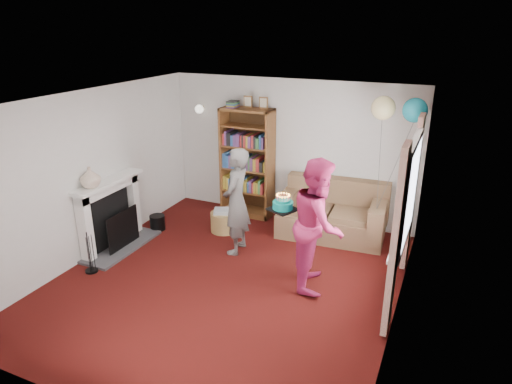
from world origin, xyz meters
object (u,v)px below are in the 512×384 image
at_px(bookcase, 248,164).
at_px(sofa, 333,215).
at_px(birthday_cake, 283,205).
at_px(person_striped, 236,202).
at_px(person_magenta, 318,224).

xyz_separation_m(bookcase, sofa, (1.68, -0.23, -0.63)).
bearing_deg(birthday_cake, person_striped, 155.00).
distance_m(person_striped, birthday_cake, 1.04).
relative_size(person_magenta, birthday_cake, 5.40).
distance_m(bookcase, person_striped, 1.52).
xyz_separation_m(bookcase, person_striped, (0.48, -1.44, -0.14)).
bearing_deg(sofa, birthday_cake, -104.20).
height_order(sofa, person_striped, person_striped).
relative_size(sofa, person_striped, 1.04).
xyz_separation_m(person_striped, birthday_cake, (0.91, -0.43, 0.25)).
xyz_separation_m(bookcase, person_magenta, (1.89, -1.86, -0.07)).
distance_m(bookcase, birthday_cake, 2.33).
relative_size(sofa, person_magenta, 0.96).
relative_size(bookcase, person_magenta, 1.22).
distance_m(person_striped, person_magenta, 1.47).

